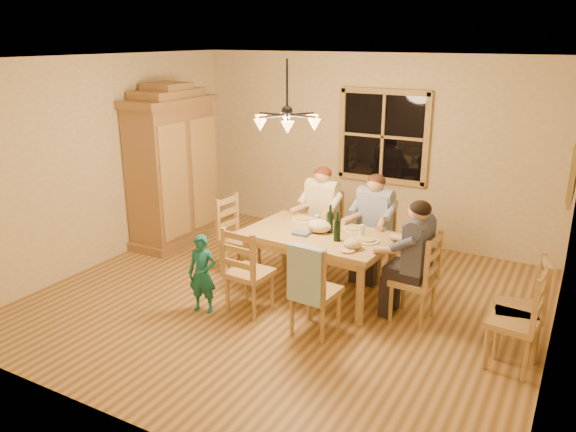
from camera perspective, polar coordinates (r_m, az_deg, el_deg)
The scene contains 33 objects.
floor at distance 6.57m, azimuth -0.09°, elevation -8.52°, with size 5.50×5.50×0.00m, color brown.
ceiling at distance 5.89m, azimuth -0.10°, elevation 15.72°, with size 5.50×5.00×0.02m, color white.
wall_back at distance 8.31m, azimuth 8.34°, elevation 6.79°, with size 5.50×0.02×2.70m, color beige.
wall_left at distance 7.77m, azimuth -18.22°, elevation 5.31°, with size 0.02×5.00×2.70m, color beige.
wall_right at distance 5.38m, azimuth 26.46°, elevation -1.03°, with size 0.02×5.00×2.70m, color beige.
window at distance 8.18m, azimuth 9.64°, elevation 7.97°, with size 1.30×0.06×1.30m.
painting at distance 6.49m, azimuth 27.08°, elevation 4.15°, with size 0.06×0.78×0.64m.
chandelier at distance 5.95m, azimuth -0.10°, elevation 9.71°, with size 0.77×0.68×0.71m.
armoire at distance 8.28m, azimuth -11.63°, elevation 4.50°, with size 0.66×1.40×2.30m.
dining_table at distance 6.48m, azimuth 3.18°, elevation -2.61°, with size 1.74×1.14×0.76m.
chair_far_left at distance 7.44m, azimuth 3.37°, elevation -2.76°, with size 0.47×0.45×0.99m.
chair_far_right at distance 7.13m, azimuth 8.56°, elevation -3.87°, with size 0.47×0.45×0.99m.
chair_near_left at distance 6.22m, azimuth -3.90°, elevation -7.05°, with size 0.47×0.45×0.99m.
chair_near_right at distance 5.81m, azimuth 2.81°, elevation -8.95°, with size 0.47×0.45×0.99m.
chair_end_left at distance 7.22m, azimuth -4.89°, elevation -3.47°, with size 0.45×0.47×0.99m.
chair_end_right at distance 6.18m, azimuth 12.56°, elevation -7.66°, with size 0.45×0.47×0.99m.
adult_woman at distance 7.27m, azimuth 3.45°, elevation 1.21°, with size 0.41×0.45×0.87m.
adult_plaid_man at distance 6.95m, azimuth 8.77°, elevation 0.25°, with size 0.41×0.45×0.87m.
adult_slate_man at distance 5.97m, azimuth 12.91°, elevation -3.00°, with size 0.45×0.41×0.87m.
towel at distance 5.49m, azimuth 1.86°, elevation -6.00°, with size 0.38×0.10×0.58m, color #98BACE.
wine_bottle_a at distance 6.43m, azimuth 4.31°, elevation -0.28°, with size 0.08×0.08×0.33m, color black.
wine_bottle_b at distance 6.16m, azimuth 5.02°, elevation -1.09°, with size 0.08×0.08×0.33m, color black.
plate_woman at distance 6.86m, azimuth 1.45°, elevation -0.41°, with size 0.26×0.26×0.02m, color white.
plate_plaid at distance 6.56m, azimuth 6.63°, elevation -1.41°, with size 0.26×0.26×0.02m, color white.
plate_slate at distance 6.23m, azimuth 8.04°, elevation -2.53°, with size 0.26×0.26×0.02m, color white.
wine_glass_a at distance 6.65m, azimuth 2.96°, elevation -0.48°, with size 0.06×0.06×0.14m, color silver.
wine_glass_b at distance 6.35m, azimuth 7.48°, elevation -1.51°, with size 0.06×0.06×0.14m, color silver.
cap at distance 6.00m, azimuth 6.54°, elevation -2.80°, with size 0.20×0.20×0.11m, color tan.
napkin at distance 6.38m, azimuth 1.39°, elevation -1.79°, with size 0.18×0.14×0.03m, color slate.
cloth_bundle at distance 6.44m, azimuth 3.20°, elevation -1.02°, with size 0.28×0.22×0.15m, color beige.
child at distance 6.22m, azimuth -8.70°, elevation -5.83°, with size 0.32×0.21×0.89m, color #176A6B.
chair_spare_front at distance 5.85m, azimuth 22.12°, elevation -10.14°, with size 0.50×0.52×0.99m.
chair_spare_back at distance 5.62m, azimuth 21.75°, elevation -11.31°, with size 0.46×0.48×0.99m.
Camera 1 is at (2.85, -5.15, 2.92)m, focal length 35.00 mm.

